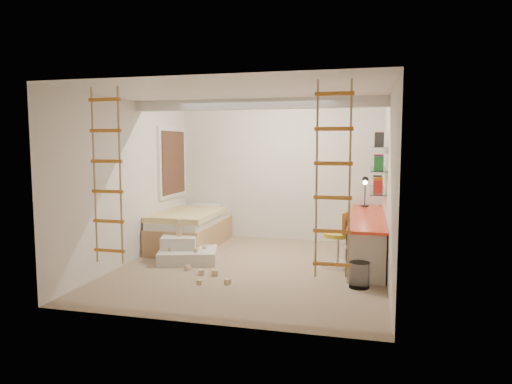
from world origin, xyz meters
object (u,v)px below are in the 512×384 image
(desk, at_px, (367,237))
(play_platform, at_px, (186,252))
(bed, at_px, (191,229))
(swivel_chair, at_px, (339,247))

(desk, height_order, play_platform, desk)
(bed, distance_m, play_platform, 1.16)
(swivel_chair, height_order, play_platform, swivel_chair)
(bed, height_order, swivel_chair, swivel_chair)
(bed, relative_size, play_platform, 1.86)
(swivel_chair, bearing_deg, play_platform, -173.90)
(desk, height_order, bed, desk)
(desk, relative_size, play_platform, 2.61)
(desk, xyz_separation_m, bed, (-3.20, 0.36, -0.07))
(desk, bearing_deg, play_platform, -165.70)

